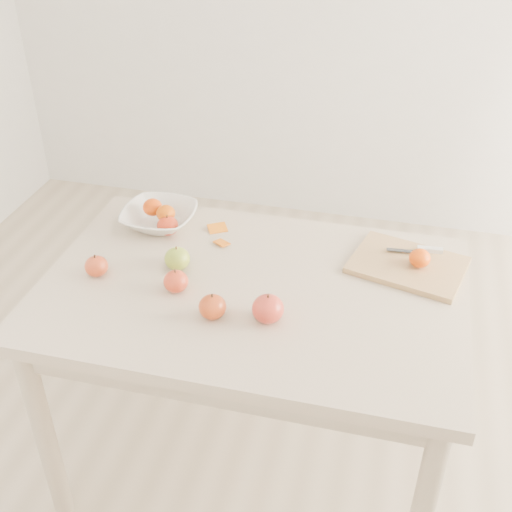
# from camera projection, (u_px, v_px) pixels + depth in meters

# --- Properties ---
(ground) EXTENTS (3.50, 3.50, 0.00)m
(ground) POSITION_uv_depth(u_px,v_px,m) (253.00, 458.00, 2.24)
(ground) COLOR #C6B293
(ground) RESTS_ON ground
(table) EXTENTS (1.20, 0.80, 0.75)m
(table) POSITION_uv_depth(u_px,v_px,m) (252.00, 313.00, 1.87)
(table) COLOR beige
(table) RESTS_ON ground
(cutting_board) EXTENTS (0.37, 0.31, 0.02)m
(cutting_board) POSITION_uv_depth(u_px,v_px,m) (408.00, 265.00, 1.89)
(cutting_board) COLOR tan
(cutting_board) RESTS_ON table
(board_tangerine) EXTENTS (0.06, 0.06, 0.05)m
(board_tangerine) POSITION_uv_depth(u_px,v_px,m) (420.00, 258.00, 1.86)
(board_tangerine) COLOR #DD5207
(board_tangerine) RESTS_ON cutting_board
(fruit_bowl) EXTENTS (0.24, 0.24, 0.06)m
(fruit_bowl) POSITION_uv_depth(u_px,v_px,m) (159.00, 217.00, 2.08)
(fruit_bowl) COLOR white
(fruit_bowl) RESTS_ON table
(bowl_tangerine_near) EXTENTS (0.06, 0.06, 0.06)m
(bowl_tangerine_near) POSITION_uv_depth(u_px,v_px,m) (153.00, 207.00, 2.08)
(bowl_tangerine_near) COLOR #D83D07
(bowl_tangerine_near) RESTS_ON fruit_bowl
(bowl_tangerine_far) EXTENTS (0.06, 0.06, 0.05)m
(bowl_tangerine_far) POSITION_uv_depth(u_px,v_px,m) (166.00, 213.00, 2.05)
(bowl_tangerine_far) COLOR #DC4D07
(bowl_tangerine_far) RESTS_ON fruit_bowl
(orange_peel_a) EXTENTS (0.07, 0.07, 0.01)m
(orange_peel_a) POSITION_uv_depth(u_px,v_px,m) (217.00, 229.00, 2.07)
(orange_peel_a) COLOR orange
(orange_peel_a) RESTS_ON table
(orange_peel_b) EXTENTS (0.06, 0.05, 0.01)m
(orange_peel_b) POSITION_uv_depth(u_px,v_px,m) (222.00, 243.00, 2.00)
(orange_peel_b) COLOR #D2620E
(orange_peel_b) RESTS_ON table
(paring_knife) EXTENTS (0.17, 0.05, 0.01)m
(paring_knife) POSITION_uv_depth(u_px,v_px,m) (425.00, 250.00, 1.93)
(paring_knife) COLOR white
(paring_knife) RESTS_ON cutting_board
(apple_green) EXTENTS (0.08, 0.08, 0.07)m
(apple_green) POSITION_uv_depth(u_px,v_px,m) (177.00, 259.00, 1.87)
(apple_green) COLOR olive
(apple_green) RESTS_ON table
(apple_red_d) EXTENTS (0.07, 0.07, 0.06)m
(apple_red_d) POSITION_uv_depth(u_px,v_px,m) (96.00, 266.00, 1.85)
(apple_red_d) COLOR maroon
(apple_red_d) RESTS_ON table
(apple_red_c) EXTENTS (0.07, 0.07, 0.07)m
(apple_red_c) POSITION_uv_depth(u_px,v_px,m) (212.00, 307.00, 1.69)
(apple_red_c) COLOR maroon
(apple_red_c) RESTS_ON table
(apple_red_a) EXTENTS (0.07, 0.07, 0.06)m
(apple_red_a) POSITION_uv_depth(u_px,v_px,m) (168.00, 226.00, 2.03)
(apple_red_a) COLOR maroon
(apple_red_a) RESTS_ON table
(apple_red_e) EXTENTS (0.08, 0.08, 0.08)m
(apple_red_e) POSITION_uv_depth(u_px,v_px,m) (268.00, 309.00, 1.67)
(apple_red_e) COLOR #A20D1B
(apple_red_e) RESTS_ON table
(apple_red_b) EXTENTS (0.07, 0.07, 0.06)m
(apple_red_b) POSITION_uv_depth(u_px,v_px,m) (176.00, 281.00, 1.78)
(apple_red_b) COLOR #9D0F08
(apple_red_b) RESTS_ON table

